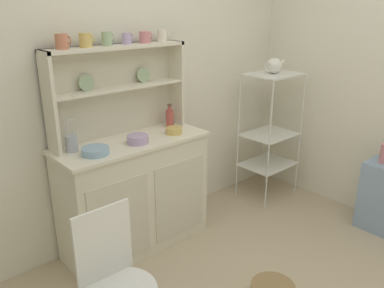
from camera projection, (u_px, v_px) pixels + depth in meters
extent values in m
cube|color=silver|center=(133.00, 77.00, 2.96)|extent=(3.84, 0.05, 2.50)
cube|color=silver|center=(135.00, 194.00, 2.92)|extent=(1.09, 0.42, 0.85)
cube|color=beige|center=(120.00, 223.00, 2.62)|extent=(0.46, 0.01, 0.60)
cube|color=beige|center=(180.00, 199.00, 2.95)|extent=(0.46, 0.01, 0.60)
cube|color=#EEE6CE|center=(132.00, 142.00, 2.78)|extent=(1.12, 0.45, 0.02)
cube|color=beige|center=(114.00, 91.00, 2.81)|extent=(1.04, 0.02, 0.65)
cube|color=silver|center=(49.00, 104.00, 2.44)|extent=(0.02, 0.18, 0.65)
cube|color=silver|center=(176.00, 83.00, 3.07)|extent=(0.02, 0.18, 0.65)
cube|color=silver|center=(120.00, 88.00, 2.74)|extent=(1.00, 0.16, 0.02)
cube|color=silver|center=(117.00, 47.00, 2.65)|extent=(1.04, 0.18, 0.02)
cylinder|color=#9EB78E|center=(86.00, 83.00, 2.61)|extent=(0.11, 0.03, 0.11)
cylinder|color=#9EB78E|center=(143.00, 75.00, 2.89)|extent=(0.11, 0.03, 0.11)
cylinder|color=silver|center=(269.00, 148.00, 3.38)|extent=(0.01, 0.01, 1.19)
cylinder|color=silver|center=(300.00, 137.00, 3.67)|extent=(0.01, 0.01, 1.19)
cylinder|color=silver|center=(238.00, 138.00, 3.63)|extent=(0.01, 0.01, 1.19)
cylinder|color=silver|center=(269.00, 128.00, 3.92)|extent=(0.01, 0.01, 1.19)
cube|color=silver|center=(274.00, 74.00, 3.45)|extent=(0.48, 0.38, 0.01)
cube|color=silver|center=(269.00, 134.00, 3.64)|extent=(0.48, 0.38, 0.01)
cube|color=silver|center=(267.00, 164.00, 3.74)|extent=(0.48, 0.38, 0.01)
cube|color=white|center=(104.00, 244.00, 1.93)|extent=(0.31, 0.02, 0.40)
cylinder|color=#C67556|center=(62.00, 41.00, 2.39)|extent=(0.08, 0.08, 0.09)
torus|color=#C67556|center=(69.00, 40.00, 2.42)|extent=(0.01, 0.05, 0.05)
cylinder|color=#DBB760|center=(85.00, 40.00, 2.49)|extent=(0.08, 0.08, 0.09)
torus|color=#DBB760|center=(93.00, 39.00, 2.52)|extent=(0.01, 0.05, 0.05)
cylinder|color=#9EB78E|center=(107.00, 39.00, 2.58)|extent=(0.07, 0.07, 0.09)
torus|color=#9EB78E|center=(113.00, 38.00, 2.61)|extent=(0.01, 0.05, 0.05)
cylinder|color=#B79ECC|center=(127.00, 39.00, 2.68)|extent=(0.07, 0.07, 0.08)
torus|color=#B79ECC|center=(132.00, 38.00, 2.71)|extent=(0.01, 0.04, 0.04)
cylinder|color=#D17A84|center=(145.00, 37.00, 2.78)|extent=(0.08, 0.08, 0.08)
torus|color=#D17A84|center=(151.00, 36.00, 2.81)|extent=(0.01, 0.05, 0.05)
cylinder|color=silver|center=(162.00, 36.00, 2.87)|extent=(0.07, 0.07, 0.09)
torus|color=silver|center=(167.00, 35.00, 2.90)|extent=(0.01, 0.05, 0.05)
cylinder|color=#8EB2D1|center=(95.00, 151.00, 2.52)|extent=(0.18, 0.18, 0.05)
cylinder|color=#B79ECC|center=(138.00, 139.00, 2.72)|extent=(0.15, 0.15, 0.06)
cylinder|color=#DBB760|center=(174.00, 131.00, 2.92)|extent=(0.12, 0.12, 0.05)
cylinder|color=#B74C47|center=(170.00, 118.00, 3.08)|extent=(0.06, 0.06, 0.13)
cylinder|color=#B74C47|center=(170.00, 108.00, 3.05)|extent=(0.03, 0.03, 0.04)
cylinder|color=#4C382D|center=(170.00, 105.00, 3.04)|extent=(0.03, 0.03, 0.01)
cylinder|color=#B2B7C6|center=(72.00, 143.00, 2.56)|extent=(0.08, 0.08, 0.11)
cylinder|color=silver|center=(73.00, 133.00, 2.52)|extent=(0.04, 0.02, 0.17)
ellipsoid|color=silver|center=(72.00, 119.00, 2.49)|extent=(0.02, 0.01, 0.01)
cylinder|color=silver|center=(67.00, 132.00, 2.54)|extent=(0.03, 0.02, 0.17)
ellipsoid|color=silver|center=(66.00, 119.00, 2.51)|extent=(0.02, 0.01, 0.01)
sphere|color=white|center=(274.00, 66.00, 3.43)|extent=(0.14, 0.14, 0.14)
sphere|color=silver|center=(275.00, 57.00, 3.40)|extent=(0.02, 0.02, 0.02)
cylinder|color=white|center=(281.00, 63.00, 3.48)|extent=(0.09, 0.02, 0.07)
torus|color=white|center=(269.00, 67.00, 3.38)|extent=(0.01, 0.09, 0.09)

